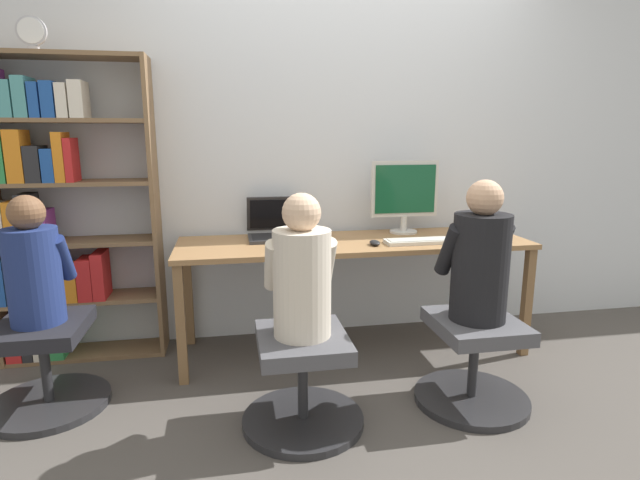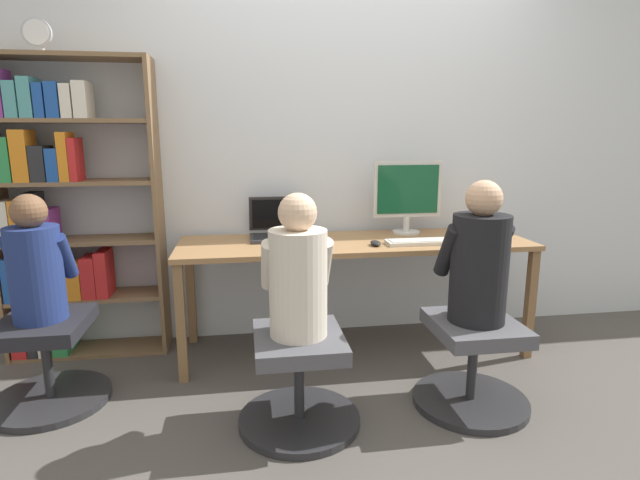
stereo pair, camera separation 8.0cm
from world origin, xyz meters
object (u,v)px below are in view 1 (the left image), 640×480
object	(u,v)px
laptop	(275,230)
office_chair_left	(474,361)
keyboard	(418,241)
bookshelf	(53,217)
office_chair_right	(303,380)
person_near_shelf	(33,267)
person_at_monitor	(480,259)
desktop_monitor	(405,195)
desk_clock	(31,32)
office_chair_side	(45,365)
person_at_laptop	(302,274)

from	to	relation	value
laptop	office_chair_left	bearing A→B (deg)	-45.13
keyboard	bookshelf	distance (m)	2.13
office_chair_right	person_near_shelf	bearing A→B (deg)	162.72
person_at_monitor	laptop	bearing A→B (deg)	135.04
laptop	office_chair_right	bearing A→B (deg)	-88.07
desktop_monitor	person_near_shelf	world-z (taller)	desktop_monitor
person_at_monitor	office_chair_left	bearing A→B (deg)	-90.00
desk_clock	office_chair_side	xyz separation A→B (m)	(0.07, -0.54, -1.64)
laptop	office_chair_side	size ratio (longest dim) A/B	0.64
desk_clock	office_chair_side	world-z (taller)	desk_clock
laptop	desk_clock	world-z (taller)	desk_clock
person_at_monitor	person_near_shelf	bearing A→B (deg)	170.90
laptop	person_near_shelf	world-z (taller)	person_near_shelf
desktop_monitor	keyboard	distance (m)	0.40
laptop	office_chair_right	xyz separation A→B (m)	(0.03, -0.95, -0.53)
office_chair_right	office_chair_side	world-z (taller)	same
laptop	desktop_monitor	bearing A→B (deg)	0.54
person_near_shelf	office_chair_right	bearing A→B (deg)	-17.28
person_at_monitor	person_near_shelf	distance (m)	2.12
office_chair_side	office_chair_left	bearing A→B (deg)	-9.12
desk_clock	office_chair_right	bearing A→B (deg)	-35.40
desktop_monitor	person_at_laptop	size ratio (longest dim) A/B	0.72
keyboard	person_at_laptop	size ratio (longest dim) A/B	0.61
person_near_shelf	bookshelf	bearing A→B (deg)	97.93
laptop	office_chair_right	size ratio (longest dim) A/B	0.64
person_at_laptop	office_chair_side	world-z (taller)	person_at_laptop
person_at_monitor	person_at_laptop	size ratio (longest dim) A/B	1.06
laptop	office_chair_left	size ratio (longest dim) A/B	0.64
laptop	bookshelf	xyz separation A→B (m)	(-1.28, 0.02, 0.12)
person_at_monitor	bookshelf	xyz separation A→B (m)	(-2.18, 0.93, 0.12)
person_at_monitor	person_at_laptop	world-z (taller)	person_at_monitor
keyboard	office_chair_side	size ratio (longest dim) A/B	0.69
bookshelf	desktop_monitor	bearing A→B (deg)	-0.43
desktop_monitor	desk_clock	bearing A→B (deg)	-179.04
office_chair_right	person_at_monitor	world-z (taller)	person_at_monitor
laptop	office_chair_left	xyz separation A→B (m)	(0.90, -0.91, -0.53)
desktop_monitor	keyboard	size ratio (longest dim) A/B	1.18
office_chair_right	person_at_laptop	size ratio (longest dim) A/B	0.89
desktop_monitor	office_chair_left	xyz separation A→B (m)	(0.06, -0.92, -0.73)
laptop	keyboard	world-z (taller)	laptop
desktop_monitor	office_chair_left	bearing A→B (deg)	-86.32
office_chair_right	office_chair_side	xyz separation A→B (m)	(-1.23, 0.38, 0.00)
office_chair_left	bookshelf	bearing A→B (deg)	156.86
office_chair_left	bookshelf	size ratio (longest dim) A/B	0.32
person_at_laptop	desk_clock	size ratio (longest dim) A/B	3.75
desktop_monitor	person_near_shelf	size ratio (longest dim) A/B	0.76
keyboard	bookshelf	world-z (taller)	bookshelf
office_chair_left	office_chair_side	world-z (taller)	same
person_at_laptop	person_near_shelf	bearing A→B (deg)	162.93
office_chair_right	bookshelf	size ratio (longest dim) A/B	0.32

